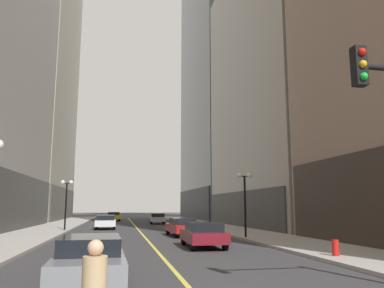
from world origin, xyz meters
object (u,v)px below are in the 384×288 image
Objects in this scene: car_silver at (158,218)px; fire_hydrant_right at (336,250)px; car_white at (106,222)px; car_maroon at (203,234)px; car_grey at (90,259)px; car_yellow at (114,216)px; street_lamp_left_far at (66,194)px; car_red at (182,226)px; street_lamp_right_mid at (245,190)px.

car_silver reaches higher than fire_hydrant_right.
car_white is 5.22× the size of fire_hydrant_right.
car_white is 11.89m from car_silver.
car_maroon is 1.01× the size of car_silver.
car_grey is 10.19m from fire_hydrant_right.
car_maroon is at bearing -72.76° from car_white.
street_lamp_left_far is at bearing -98.99° from car_yellow.
car_red is at bearing -60.38° from car_white.
car_white is 0.94× the size of street_lamp_left_far.
car_grey is 1.03× the size of street_lamp_right_mid.
street_lamp_left_far is at bearing 123.22° from fire_hydrant_right.
car_white is 0.88× the size of car_yellow.
street_lamp_left_far reaches higher than car_grey.
car_yellow is 1.07× the size of street_lamp_right_mid.
street_lamp_right_mid reaches higher than car_silver.
street_lamp_right_mid is (3.69, -3.48, 2.54)m from car_red.
car_silver is at bearing -63.41° from car_yellow.
car_red and car_white have the same top height.
car_yellow is 24.89m from street_lamp_left_far.
car_red is at bearing -90.77° from car_silver.
car_maroon and car_silver have the same top height.
car_yellow is (-5.52, 11.02, 0.00)m from car_silver.
street_lamp_left_far is (-9.38, -13.43, 2.54)m from car_silver.
fire_hydrant_right is at bearing -67.04° from car_white.
car_yellow is 1.07× the size of street_lamp_left_far.
street_lamp_right_mid is at bearing 48.91° from car_maroon.
car_yellow is at bearing 89.85° from car_grey.
car_silver is 24.24m from street_lamp_right_mid.
street_lamp_right_mid is (3.86, 4.42, 2.54)m from car_maroon.
fire_hydrant_right is at bearing -78.10° from car_yellow.
car_yellow is 36.10m from street_lamp_right_mid.
street_lamp_left_far is (-8.94, 14.86, 2.54)m from car_maroon.
fire_hydrant_right is (0.50, -9.88, -2.86)m from street_lamp_right_mid.
fire_hydrant_right is at bearing -83.38° from car_silver.
car_yellow is 5.92× the size of fire_hydrant_right.
street_lamp_right_mid is (12.80, -10.43, 0.00)m from street_lamp_left_far.
car_silver is 0.96× the size of street_lamp_left_far.
car_grey is 1.03× the size of street_lamp_left_far.
street_lamp_left_far is (-3.74, 23.82, 2.54)m from car_grey.
car_maroon is 0.96× the size of street_lamp_left_far.
fire_hydrant_right is (3.92, -33.75, -0.32)m from car_silver.
street_lamp_left_far is (-3.34, -3.19, 2.54)m from car_white.
car_red is (5.37, 16.87, -0.00)m from car_grey.
fire_hydrant_right is (4.36, -5.46, -0.32)m from car_maroon.
car_red is at bearing 107.42° from fire_hydrant_right.
car_red is 1.01× the size of car_yellow.
car_maroon is 17.53m from street_lamp_left_far.
street_lamp_left_far is (-3.87, -24.45, 2.54)m from car_yellow.
car_yellow is at bearing 101.90° from fire_hydrant_right.
car_yellow is 45.75m from fire_hydrant_right.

